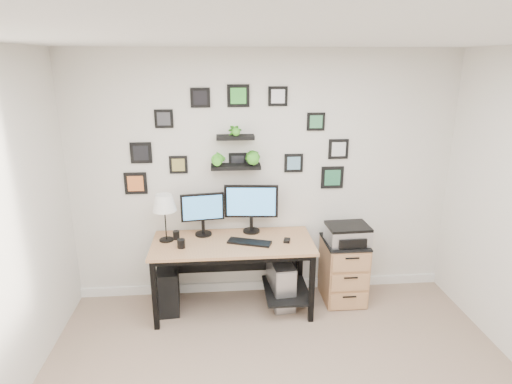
{
  "coord_description": "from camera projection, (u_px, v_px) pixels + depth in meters",
  "views": [
    {
      "loc": [
        -0.45,
        -2.29,
        2.48
      ],
      "look_at": [
        -0.1,
        1.83,
        1.2
      ],
      "focal_mm": 30.0,
      "sensor_mm": 36.0,
      "label": 1
    }
  ],
  "objects": [
    {
      "name": "wall_decor",
      "position": [
        238.0,
        146.0,
        4.28
      ],
      "size": [
        2.31,
        0.18,
        1.09
      ],
      "color": "black",
      "rests_on": "ground"
    },
    {
      "name": "monitor_left",
      "position": [
        203.0,
        211.0,
        4.33
      ],
      "size": [
        0.44,
        0.19,
        0.45
      ],
      "color": "black",
      "rests_on": "desk"
    },
    {
      "name": "room",
      "position": [
        264.0,
        285.0,
        4.82
      ],
      "size": [
        4.0,
        4.0,
        4.0
      ],
      "color": "gray",
      "rests_on": "ground"
    },
    {
      "name": "pen_cup",
      "position": [
        176.0,
        235.0,
        4.3
      ],
      "size": [
        0.07,
        0.07,
        0.08
      ],
      "primitive_type": "cylinder",
      "color": "black",
      "rests_on": "desk"
    },
    {
      "name": "table_lamp",
      "position": [
        164.0,
        204.0,
        4.17
      ],
      "size": [
        0.24,
        0.24,
        0.48
      ],
      "color": "black",
      "rests_on": "desk"
    },
    {
      "name": "pc_tower_black",
      "position": [
        168.0,
        287.0,
        4.42
      ],
      "size": [
        0.24,
        0.48,
        0.47
      ],
      "primitive_type": "cube",
      "rotation": [
        0.0,
        0.0,
        0.08
      ],
      "color": "black",
      "rests_on": "ground"
    },
    {
      "name": "desk",
      "position": [
        236.0,
        251.0,
        4.32
      ],
      "size": [
        1.6,
        0.7,
        0.75
      ],
      "color": "tan",
      "rests_on": "ground"
    },
    {
      "name": "keyboard",
      "position": [
        249.0,
        242.0,
        4.21
      ],
      "size": [
        0.45,
        0.27,
        0.02
      ],
      "primitive_type": "cube",
      "rotation": [
        0.0,
        0.0,
        -0.34
      ],
      "color": "black",
      "rests_on": "desk"
    },
    {
      "name": "printer",
      "position": [
        348.0,
        234.0,
        4.4
      ],
      "size": [
        0.43,
        0.36,
        0.19
      ],
      "color": "silver",
      "rests_on": "file_cabinet"
    },
    {
      "name": "monitor_right",
      "position": [
        251.0,
        205.0,
        4.4
      ],
      "size": [
        0.55,
        0.19,
        0.51
      ],
      "color": "black",
      "rests_on": "desk"
    },
    {
      "name": "mouse",
      "position": [
        287.0,
        240.0,
        4.25
      ],
      "size": [
        0.08,
        0.1,
        0.03
      ],
      "primitive_type": "cube",
      "rotation": [
        0.0,
        0.0,
        -0.27
      ],
      "color": "black",
      "rests_on": "desk"
    },
    {
      "name": "file_cabinet",
      "position": [
        343.0,
        270.0,
        4.56
      ],
      "size": [
        0.43,
        0.53,
        0.67
      ],
      "color": "tan",
      "rests_on": "ground"
    },
    {
      "name": "pc_tower_grey",
      "position": [
        281.0,
        282.0,
        4.5
      ],
      "size": [
        0.26,
        0.51,
        0.48
      ],
      "color": "gray",
      "rests_on": "ground"
    },
    {
      "name": "mug",
      "position": [
        181.0,
        244.0,
        4.1
      ],
      "size": [
        0.08,
        0.08,
        0.09
      ],
      "primitive_type": "cylinder",
      "color": "black",
      "rests_on": "desk"
    }
  ]
}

